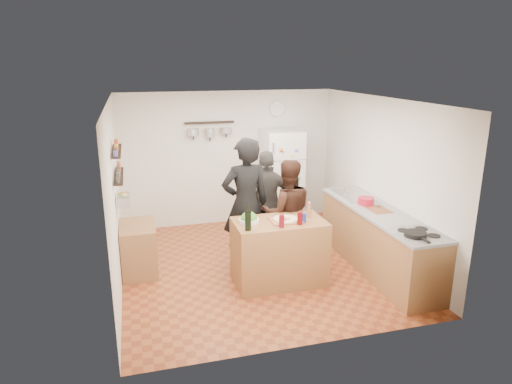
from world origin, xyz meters
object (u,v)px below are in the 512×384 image
object	(u,v)px
salad_bowl	(249,221)
person_back	(267,203)
salt_canister	(303,218)
red_bowl	(366,201)
wall_clock	(277,109)
wine_bottle	(248,221)
skillet	(415,234)
prep_island	(279,252)
person_left	(246,204)
fridge	(281,178)
person_center	(287,213)
counter_run	(378,240)
pepper_mill	(309,211)
side_table	(139,248)

from	to	relation	value
salad_bowl	person_back	xyz separation A→B (m)	(0.55, 0.98, -0.09)
salt_canister	red_bowl	size ratio (longest dim) A/B	0.50
salt_canister	wall_clock	world-z (taller)	wall_clock
wine_bottle	skillet	size ratio (longest dim) A/B	0.90
prep_island	person_left	bearing A→B (deg)	119.03
prep_island	salad_bowl	distance (m)	0.64
person_back	red_bowl	bearing A→B (deg)	163.49
salt_canister	fridge	bearing A→B (deg)	78.44
person_center	counter_run	world-z (taller)	person_center
prep_island	red_bowl	bearing A→B (deg)	13.21
red_bowl	salad_bowl	bearing A→B (deg)	-171.06
prep_island	person_back	world-z (taller)	person_back
salad_bowl	fridge	size ratio (longest dim) A/B	0.16
red_bowl	salt_canister	bearing A→B (deg)	-158.51
prep_island	pepper_mill	world-z (taller)	pepper_mill
wine_bottle	person_back	bearing A→B (deg)	63.18
salt_canister	skillet	distance (m)	1.45
red_bowl	wine_bottle	bearing A→B (deg)	-164.03
counter_run	fridge	distance (m)	2.46
prep_island	salad_bowl	xyz separation A→B (m)	(-0.42, 0.05, 0.48)
counter_run	skillet	bearing A→B (deg)	-95.60
red_bowl	side_table	size ratio (longest dim) A/B	0.31
salad_bowl	side_table	size ratio (longest dim) A/B	0.35
wine_bottle	fridge	world-z (taller)	fridge
wine_bottle	person_left	xyz separation A→B (m)	(0.17, 0.81, -0.04)
person_left	person_back	world-z (taller)	person_left
pepper_mill	fridge	world-z (taller)	fridge
salt_canister	pepper_mill	bearing A→B (deg)	48.58
salt_canister	red_bowl	xyz separation A→B (m)	(1.20, 0.47, -0.00)
salad_bowl	wine_bottle	xyz separation A→B (m)	(-0.08, -0.27, 0.10)
fridge	skillet	bearing A→B (deg)	-78.92
side_table	prep_island	bearing A→B (deg)	-24.26
person_center	salt_canister	bearing A→B (deg)	98.27
salt_canister	person_left	xyz separation A→B (m)	(-0.63, 0.71, 0.02)
counter_run	person_center	bearing A→B (deg)	157.25
person_back	wall_clock	world-z (taller)	wall_clock
prep_island	skillet	bearing A→B (deg)	-34.76
wine_bottle	person_left	bearing A→B (deg)	78.19
pepper_mill	counter_run	bearing A→B (deg)	-1.79
salt_canister	skillet	world-z (taller)	salt_canister
wine_bottle	counter_run	bearing A→B (deg)	6.57
salad_bowl	person_center	xyz separation A→B (m)	(0.72, 0.49, -0.12)
person_center	wall_clock	bearing A→B (deg)	-95.43
wine_bottle	side_table	size ratio (longest dim) A/B	0.31
person_left	wall_clock	world-z (taller)	wall_clock
prep_island	red_bowl	size ratio (longest dim) A/B	5.07
counter_run	person_back	bearing A→B (deg)	144.26
fridge	person_back	bearing A→B (deg)	-117.39
red_bowl	fridge	distance (m)	2.09
person_center	person_back	xyz separation A→B (m)	(-0.16, 0.49, 0.02)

